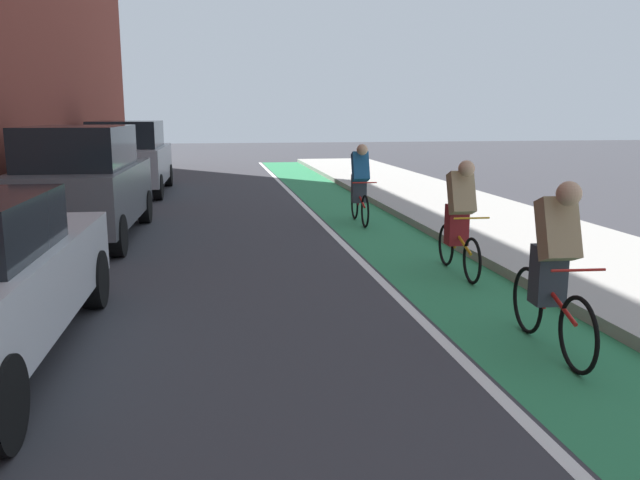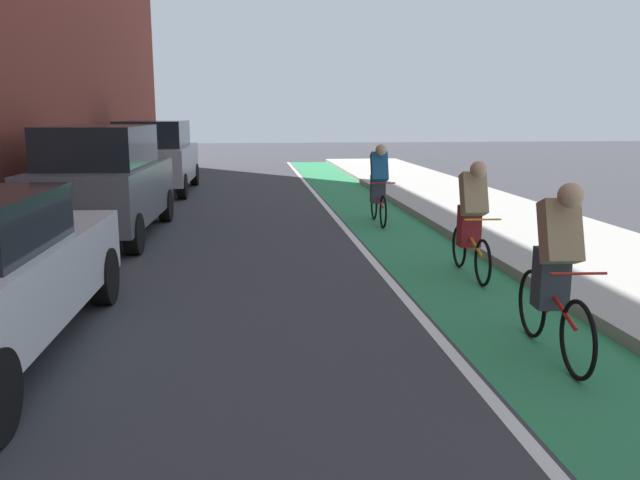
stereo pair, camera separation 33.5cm
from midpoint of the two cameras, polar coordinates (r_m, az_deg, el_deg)
The scene contains 9 objects.
ground_plane at distance 9.82m, azimuth -5.33°, elevation -1.88°, with size 77.67×77.67×0.00m, color #38383D.
bike_lane_paint at distance 12.13m, azimuth 7.65°, elevation 0.59°, with size 1.60×35.30×0.00m, color #2D8451.
lane_divider_stripe at distance 11.95m, azimuth 3.46°, elevation 0.50°, with size 0.12×35.30×0.00m, color white.
sidewalk_right at distance 12.91m, azimuth 18.05°, elevation 1.08°, with size 3.20×35.30×0.14m, color #A8A59E.
parked_suv_gray at distance 12.10m, azimuth -17.72°, elevation 4.98°, with size 1.95×4.35×1.98m.
parked_suv_silver at distance 18.72m, azimuth -13.78°, elevation 7.20°, with size 2.08×4.38×1.98m.
cyclist_mid at distance 6.28m, azimuth 21.49°, elevation -2.47°, with size 0.48×1.73×1.62m.
cyclist_trailing at distance 9.04m, azimuth 14.23°, elevation 2.14°, with size 0.48×1.66×1.59m.
cyclist_far at distance 13.06m, azimuth 5.92°, elevation 5.12°, with size 0.48×1.69×1.60m.
Camera 2 is at (0.00, 4.07, 2.20)m, focal length 36.39 mm.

